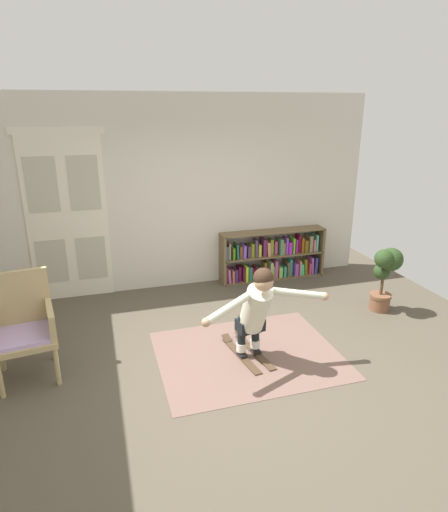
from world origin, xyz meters
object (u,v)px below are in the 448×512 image
at_px(potted_plant, 385,272).
at_px(skis_pair, 247,352).
at_px(wicker_chair, 23,324).
at_px(bookshelf, 272,258).
at_px(person_skier, 256,307).

relative_size(potted_plant, skis_pair, 1.05).
xyz_separation_m(wicker_chair, potted_plant, (4.51, 0.23, -0.01)).
bearing_deg(bookshelf, skis_pair, -119.09).
bearing_deg(wicker_chair, skis_pair, -7.22).
xyz_separation_m(potted_plant, person_skier, (-2.14, -0.71, 0.10)).
height_order(wicker_chair, skis_pair, wicker_chair).
xyz_separation_m(bookshelf, person_skier, (-1.14, -2.29, 0.31)).
distance_m(bookshelf, person_skier, 2.57).
xyz_separation_m(bookshelf, skis_pair, (-1.17, -2.10, -0.33)).
height_order(bookshelf, skis_pair, bookshelf).
relative_size(bookshelf, skis_pair, 2.00).
distance_m(bookshelf, skis_pair, 2.42).
distance_m(bookshelf, potted_plant, 1.88).
bearing_deg(skis_pair, bookshelf, 60.91).
distance_m(wicker_chair, skis_pair, 2.43).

